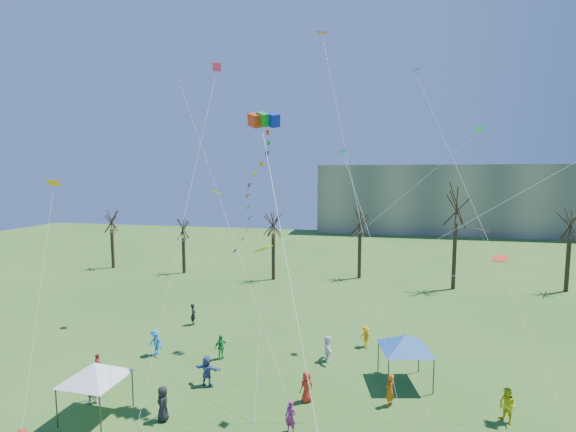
% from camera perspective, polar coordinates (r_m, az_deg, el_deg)
% --- Properties ---
extents(distant_building, '(60.00, 14.00, 15.00)m').
position_cam_1_polar(distant_building, '(96.52, 22.74, 2.22)').
color(distant_building, gray).
rests_on(distant_building, ground).
extents(bare_tree_row, '(70.75, 8.55, 11.72)m').
position_cam_1_polar(bare_tree_row, '(48.58, 16.36, -1.29)').
color(bare_tree_row, black).
rests_on(bare_tree_row, ground).
extents(big_box_kite, '(4.07, 8.03, 20.37)m').
position_cam_1_polar(big_box_kite, '(21.98, -4.42, 3.15)').
color(big_box_kite, red).
rests_on(big_box_kite, ground).
extents(canopy_tent_white, '(3.99, 3.99, 2.99)m').
position_cam_1_polar(canopy_tent_white, '(24.88, -25.77, -19.23)').
color(canopy_tent_white, '#3F3F44').
rests_on(canopy_tent_white, ground).
extents(canopy_tent_blue, '(4.00, 4.00, 3.06)m').
position_cam_1_polar(canopy_tent_blue, '(26.84, 16.32, -16.85)').
color(canopy_tent_blue, '#3F3F44').
rests_on(canopy_tent_blue, ground).
extents(festival_crowd, '(27.06, 19.35, 1.86)m').
position_cam_1_polar(festival_crowd, '(24.14, -0.68, -23.86)').
color(festival_crowd, red).
rests_on(festival_crowd, ground).
extents(small_kites_aloft, '(30.53, 18.87, 31.86)m').
position_cam_1_polar(small_kites_aloft, '(24.12, 5.87, 7.56)').
color(small_kites_aloft, orange).
rests_on(small_kites_aloft, ground).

